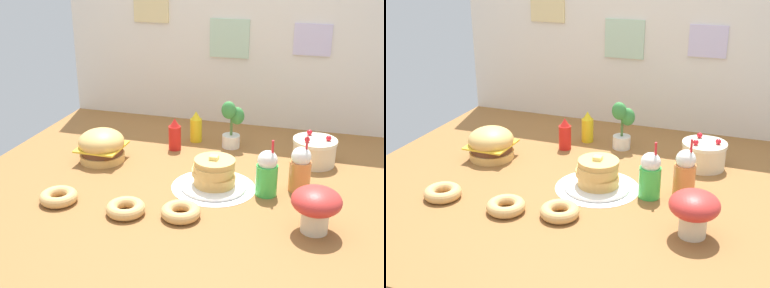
% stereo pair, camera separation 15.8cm
% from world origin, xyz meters
% --- Properties ---
extents(ground_plane, '(2.15, 1.90, 0.02)m').
position_xyz_m(ground_plane, '(0.00, 0.00, -0.01)').
color(ground_plane, brown).
extents(back_wall, '(2.15, 0.04, 1.05)m').
position_xyz_m(back_wall, '(-0.00, 0.94, 0.53)').
color(back_wall, silver).
rests_on(back_wall, ground_plane).
extents(doily_mat, '(0.40, 0.40, 0.00)m').
position_xyz_m(doily_mat, '(0.12, -0.00, 0.00)').
color(doily_mat, white).
rests_on(doily_mat, ground_plane).
extents(burger, '(0.24, 0.24, 0.17)m').
position_xyz_m(burger, '(-0.52, 0.14, 0.08)').
color(burger, '#DBA859').
rests_on(burger, ground_plane).
extents(pancake_stack, '(0.31, 0.31, 0.16)m').
position_xyz_m(pancake_stack, '(0.13, -0.00, 0.07)').
color(pancake_stack, white).
rests_on(pancake_stack, doily_mat).
extents(layer_cake, '(0.23, 0.23, 0.17)m').
position_xyz_m(layer_cake, '(0.56, 0.42, 0.07)').
color(layer_cake, beige).
rests_on(layer_cake, ground_plane).
extents(ketchup_bottle, '(0.07, 0.07, 0.18)m').
position_xyz_m(ketchup_bottle, '(-0.20, 0.40, 0.08)').
color(ketchup_bottle, red).
rests_on(ketchup_bottle, ground_plane).
extents(mustard_bottle, '(0.07, 0.07, 0.18)m').
position_xyz_m(mustard_bottle, '(-0.12, 0.56, 0.08)').
color(mustard_bottle, yellow).
rests_on(mustard_bottle, ground_plane).
extents(cream_soda_cup, '(0.10, 0.10, 0.27)m').
position_xyz_m(cream_soda_cup, '(0.37, 0.00, 0.11)').
color(cream_soda_cup, green).
rests_on(cream_soda_cup, ground_plane).
extents(orange_float_cup, '(0.10, 0.10, 0.27)m').
position_xyz_m(orange_float_cup, '(0.51, 0.09, 0.11)').
color(orange_float_cup, orange).
rests_on(orange_float_cup, ground_plane).
extents(donut_pink_glaze, '(0.17, 0.17, 0.05)m').
position_xyz_m(donut_pink_glaze, '(-0.50, -0.34, 0.03)').
color(donut_pink_glaze, tan).
rests_on(donut_pink_glaze, ground_plane).
extents(donut_chocolate, '(0.17, 0.17, 0.05)m').
position_xyz_m(donut_chocolate, '(-0.17, -0.35, 0.03)').
color(donut_chocolate, tan).
rests_on(donut_chocolate, ground_plane).
extents(donut_vanilla, '(0.17, 0.17, 0.05)m').
position_xyz_m(donut_vanilla, '(0.06, -0.31, 0.03)').
color(donut_vanilla, tan).
rests_on(donut_vanilla, ground_plane).
extents(potted_plant, '(0.13, 0.11, 0.28)m').
position_xyz_m(potted_plant, '(0.09, 0.52, 0.15)').
color(potted_plant, white).
rests_on(potted_plant, ground_plane).
extents(mushroom_stool, '(0.20, 0.20, 0.19)m').
position_xyz_m(mushroom_stool, '(0.61, -0.26, 0.12)').
color(mushroom_stool, beige).
rests_on(mushroom_stool, ground_plane).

